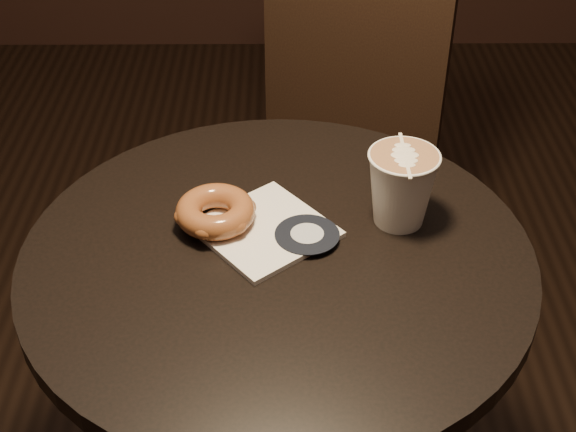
{
  "coord_description": "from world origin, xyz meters",
  "views": [
    {
      "loc": [
        0.01,
        -0.84,
        1.45
      ],
      "look_at": [
        0.01,
        0.03,
        0.79
      ],
      "focal_mm": 50.0,
      "sensor_mm": 36.0,
      "label": 1
    }
  ],
  "objects": [
    {
      "name": "pastry_bag",
      "position": [
        -0.02,
        0.04,
        0.75
      ],
      "size": [
        0.23,
        0.23,
        0.01
      ],
      "primitive_type": "cube",
      "rotation": [
        0.0,
        0.0,
        0.68
      ],
      "color": "white",
      "rests_on": "cafe_table"
    },
    {
      "name": "latte_cup",
      "position": [
        0.17,
        0.07,
        0.81
      ],
      "size": [
        0.1,
        0.1,
        0.11
      ],
      "primitive_type": null,
      "color": "white",
      "rests_on": "cafe_table"
    },
    {
      "name": "cafe_table",
      "position": [
        0.0,
        0.0,
        0.55
      ],
      "size": [
        0.7,
        0.7,
        0.75
      ],
      "color": "black",
      "rests_on": "ground"
    },
    {
      "name": "chair",
      "position": [
        0.13,
        0.66,
        0.57
      ],
      "size": [
        0.52,
        0.52,
        1.02
      ],
      "rotation": [
        0.0,
        0.0,
        -0.35
      ],
      "color": "black",
      "rests_on": "ground"
    },
    {
      "name": "doughnut",
      "position": [
        -0.09,
        0.05,
        0.78
      ],
      "size": [
        0.11,
        0.11,
        0.04
      ],
      "primitive_type": "torus",
      "color": "brown",
      "rests_on": "pastry_bag"
    }
  ]
}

